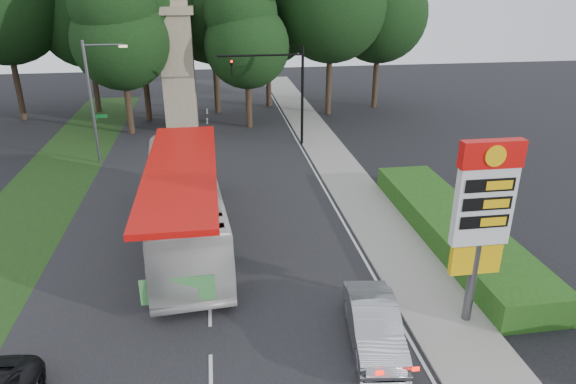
{
  "coord_description": "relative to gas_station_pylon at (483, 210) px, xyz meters",
  "views": [
    {
      "loc": [
        0.53,
        -12.3,
        11.53
      ],
      "look_at": [
        3.83,
        9.81,
        2.2
      ],
      "focal_mm": 32.0,
      "sensor_mm": 36.0,
      "label": 1
    }
  ],
  "objects": [
    {
      "name": "road_surface",
      "position": [
        -9.2,
        10.01,
        -4.44
      ],
      "size": [
        14.0,
        80.0,
        0.02
      ],
      "primitive_type": "cube",
      "color": "black",
      "rests_on": "ground"
    },
    {
      "name": "monument",
      "position": [
        -11.2,
        28.01,
        0.66
      ],
      "size": [
        3.0,
        3.0,
        10.05
      ],
      "color": "gray",
      "rests_on": "ground"
    },
    {
      "name": "tree_monument_left",
      "position": [
        -15.2,
        27.01,
        4.23
      ],
      "size": [
        7.28,
        7.28,
        14.3
      ],
      "color": "#2D2116",
      "rests_on": "ground"
    },
    {
      "name": "hedge",
      "position": [
        2.3,
        6.01,
        -3.85
      ],
      "size": [
        3.0,
        14.0,
        1.2
      ],
      "primitive_type": "cube",
      "color": "#1F4713",
      "rests_on": "ground"
    },
    {
      "name": "traffic_signal_mast",
      "position": [
        -3.52,
        22.0,
        0.22
      ],
      "size": [
        6.1,
        0.35,
        7.2
      ],
      "color": "black",
      "rests_on": "ground"
    },
    {
      "name": "tree_east_near",
      "position": [
        -3.2,
        35.01,
        5.23
      ],
      "size": [
        8.12,
        8.12,
        15.95
      ],
      "color": "#2D2116",
      "rests_on": "ground"
    },
    {
      "name": "streetlight_signs",
      "position": [
        -16.19,
        20.01,
        -0.01
      ],
      "size": [
        2.75,
        0.98,
        8.0
      ],
      "color": "#59595E",
      "rests_on": "ground"
    },
    {
      "name": "sidewalk_right",
      "position": [
        -0.7,
        10.01,
        -4.39
      ],
      "size": [
        3.0,
        80.0,
        0.12
      ],
      "primitive_type": "cube",
      "color": "gray",
      "rests_on": "ground"
    },
    {
      "name": "gas_station_pylon",
      "position": [
        0.0,
        0.0,
        0.0
      ],
      "size": [
        2.1,
        0.45,
        6.85
      ],
      "color": "#59595E",
      "rests_on": "ground"
    },
    {
      "name": "grass_verge_left",
      "position": [
        -18.7,
        16.01,
        -4.44
      ],
      "size": [
        5.0,
        50.0,
        0.02
      ],
      "primitive_type": "cube",
      "color": "#193814",
      "rests_on": "ground"
    },
    {
      "name": "transit_bus",
      "position": [
        -10.25,
        8.02,
        -2.6
      ],
      "size": [
        4.12,
        13.44,
        3.69
      ],
      "primitive_type": "imported",
      "rotation": [
        0.0,
        0.0,
        0.08
      ],
      "color": "silver",
      "rests_on": "ground"
    },
    {
      "name": "tree_monument_right",
      "position": [
        -5.7,
        27.51,
        3.56
      ],
      "size": [
        6.72,
        6.72,
        13.2
      ],
      "color": "#2D2116",
      "rests_on": "ground"
    },
    {
      "name": "sedan_silver",
      "position": [
        -3.7,
        -0.66,
        -3.7
      ],
      "size": [
        2.14,
        4.71,
        1.5
      ],
      "primitive_type": "imported",
      "rotation": [
        0.0,
        0.0,
        -0.12
      ],
      "color": "#939499",
      "rests_on": "ground"
    }
  ]
}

